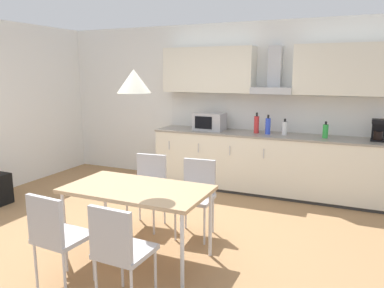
% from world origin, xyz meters
% --- Properties ---
extents(ground_plane, '(8.70, 7.44, 0.02)m').
position_xyz_m(ground_plane, '(0.00, 0.00, -0.01)').
color(ground_plane, '#9E754C').
extents(wall_back, '(6.96, 0.10, 2.65)m').
position_xyz_m(wall_back, '(0.00, 2.53, 1.32)').
color(wall_back, white).
rests_on(wall_back, ground_plane).
extents(kitchen_counter, '(3.65, 0.67, 0.93)m').
position_xyz_m(kitchen_counter, '(0.96, 2.16, 0.47)').
color(kitchen_counter, '#333333').
rests_on(kitchen_counter, ground_plane).
extents(backsplash_tile, '(3.63, 0.02, 0.58)m').
position_xyz_m(backsplash_tile, '(0.96, 2.47, 1.22)').
color(backsplash_tile, silver).
rests_on(backsplash_tile, kitchen_counter).
extents(upper_wall_cabinets, '(3.63, 0.40, 0.72)m').
position_xyz_m(upper_wall_cabinets, '(0.96, 2.31, 1.88)').
color(upper_wall_cabinets, silver).
extents(microwave, '(0.48, 0.35, 0.28)m').
position_xyz_m(microwave, '(-0.02, 2.16, 1.07)').
color(microwave, '#ADADB2').
rests_on(microwave, kitchen_counter).
extents(coffee_maker, '(0.18, 0.19, 0.30)m').
position_xyz_m(coffee_maker, '(2.45, 2.19, 1.08)').
color(coffee_maker, black).
rests_on(coffee_maker, kitchen_counter).
extents(bottle_blue, '(0.08, 0.08, 0.30)m').
position_xyz_m(bottle_blue, '(0.94, 2.14, 1.06)').
color(bottle_blue, blue).
rests_on(bottle_blue, kitchen_counter).
extents(bottle_green, '(0.08, 0.08, 0.24)m').
position_xyz_m(bottle_green, '(1.77, 2.13, 1.03)').
color(bottle_green, green).
rests_on(bottle_green, kitchen_counter).
extents(bottle_white, '(0.08, 0.08, 0.24)m').
position_xyz_m(bottle_white, '(1.19, 2.18, 1.03)').
color(bottle_white, white).
rests_on(bottle_white, kitchen_counter).
extents(bottle_red, '(0.08, 0.08, 0.32)m').
position_xyz_m(bottle_red, '(0.76, 2.17, 1.07)').
color(bottle_red, red).
rests_on(bottle_red, kitchen_counter).
extents(dining_table, '(1.42, 0.78, 0.74)m').
position_xyz_m(dining_table, '(0.24, -0.46, 0.69)').
color(dining_table, tan).
rests_on(dining_table, ground_plane).
extents(chair_far_left, '(0.44, 0.44, 0.87)m').
position_xyz_m(chair_far_left, '(-0.09, 0.31, 0.53)').
color(chair_far_left, '#B2B2B7').
rests_on(chair_far_left, ground_plane).
extents(chair_near_left, '(0.43, 0.43, 0.87)m').
position_xyz_m(chair_near_left, '(-0.08, -1.24, 0.53)').
color(chair_near_left, '#B2B2B7').
rests_on(chair_near_left, ground_plane).
extents(chair_far_right, '(0.43, 0.43, 0.87)m').
position_xyz_m(chair_far_right, '(0.55, 0.31, 0.53)').
color(chair_far_right, '#B2B2B7').
rests_on(chair_far_right, ground_plane).
extents(chair_near_right, '(0.41, 0.41, 0.87)m').
position_xyz_m(chair_near_right, '(0.56, -1.24, 0.53)').
color(chair_near_right, '#B2B2B7').
rests_on(chair_near_right, ground_plane).
extents(pendant_lamp, '(0.32, 0.32, 0.22)m').
position_xyz_m(pendant_lamp, '(0.24, -0.46, 1.78)').
color(pendant_lamp, silver).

